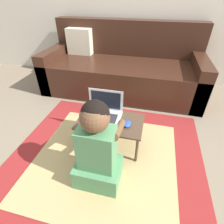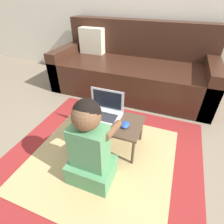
{
  "view_description": "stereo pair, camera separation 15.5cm",
  "coord_description": "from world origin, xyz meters",
  "px_view_note": "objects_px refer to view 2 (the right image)",
  "views": [
    {
      "loc": [
        0.3,
        -1.17,
        1.24
      ],
      "look_at": [
        -0.0,
        0.06,
        0.35
      ],
      "focal_mm": 28.0,
      "sensor_mm": 36.0,
      "label": 1
    },
    {
      "loc": [
        0.45,
        -1.12,
        1.24
      ],
      "look_at": [
        -0.0,
        0.06,
        0.35
      ],
      "focal_mm": 28.0,
      "sensor_mm": 36.0,
      "label": 2
    }
  ],
  "objects_px": {
    "laptop": "(104,112)",
    "computer_mouse": "(125,125)",
    "laptop_desk": "(110,123)",
    "person_seated": "(91,148)",
    "couch": "(132,69)"
  },
  "relations": [
    {
      "from": "couch",
      "to": "person_seated",
      "type": "distance_m",
      "value": 1.6
    },
    {
      "from": "person_seated",
      "to": "couch",
      "type": "bearing_deg",
      "value": 94.96
    },
    {
      "from": "laptop",
      "to": "person_seated",
      "type": "distance_m",
      "value": 0.45
    },
    {
      "from": "computer_mouse",
      "to": "person_seated",
      "type": "bearing_deg",
      "value": -111.31
    },
    {
      "from": "laptop_desk",
      "to": "laptop",
      "type": "height_order",
      "value": "laptop"
    },
    {
      "from": "couch",
      "to": "laptop",
      "type": "distance_m",
      "value": 1.15
    },
    {
      "from": "laptop_desk",
      "to": "person_seated",
      "type": "bearing_deg",
      "value": -88.34
    },
    {
      "from": "couch",
      "to": "person_seated",
      "type": "height_order",
      "value": "couch"
    },
    {
      "from": "couch",
      "to": "person_seated",
      "type": "relative_size",
      "value": 2.95
    },
    {
      "from": "couch",
      "to": "laptop",
      "type": "relative_size",
      "value": 6.7
    },
    {
      "from": "couch",
      "to": "computer_mouse",
      "type": "xyz_separation_m",
      "value": [
        0.28,
        -1.23,
        0.0
      ]
    },
    {
      "from": "laptop",
      "to": "computer_mouse",
      "type": "distance_m",
      "value": 0.24
    },
    {
      "from": "couch",
      "to": "laptop_desk",
      "type": "distance_m",
      "value": 1.21
    },
    {
      "from": "laptop_desk",
      "to": "computer_mouse",
      "type": "xyz_separation_m",
      "value": [
        0.15,
        -0.03,
        0.05
      ]
    },
    {
      "from": "laptop",
      "to": "person_seated",
      "type": "xyz_separation_m",
      "value": [
        0.09,
        -0.44,
        0.01
      ]
    }
  ]
}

